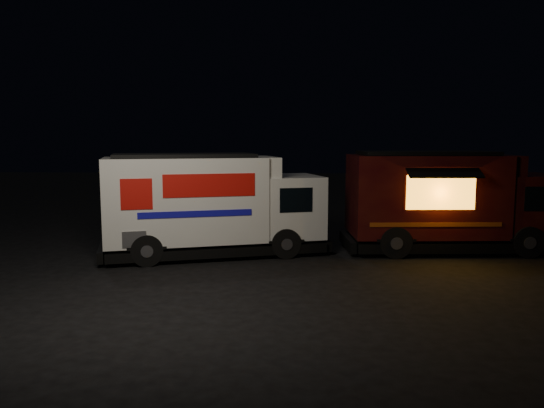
{
  "coord_description": "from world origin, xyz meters",
  "views": [
    {
      "loc": [
        0.99,
        -13.3,
        3.47
      ],
      "look_at": [
        0.16,
        2.0,
        1.57
      ],
      "focal_mm": 35.0,
      "sensor_mm": 36.0,
      "label": 1
    }
  ],
  "objects": [
    {
      "name": "white_truck",
      "position": [
        -1.55,
        2.23,
        1.52
      ],
      "size": [
        7.06,
        4.16,
        3.03
      ],
      "primitive_type": null,
      "rotation": [
        0.0,
        0.0,
        0.3
      ],
      "color": "silver",
      "rests_on": "ground"
    },
    {
      "name": "ground",
      "position": [
        0.0,
        0.0,
        0.0
      ],
      "size": [
        80.0,
        80.0,
        0.0
      ],
      "primitive_type": "plane",
      "color": "black",
      "rests_on": "ground"
    },
    {
      "name": "red_truck",
      "position": [
        5.68,
        3.24,
        1.54
      ],
      "size": [
        6.78,
        2.91,
        3.08
      ],
      "primitive_type": null,
      "rotation": [
        0.0,
        0.0,
        0.07
      ],
      "color": "#3E110B",
      "rests_on": "ground"
    }
  ]
}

